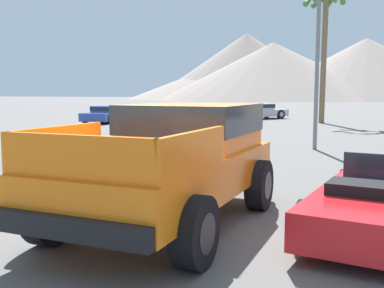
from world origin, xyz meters
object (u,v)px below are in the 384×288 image
(parked_car_silver, at_px, (260,111))
(palm_tree_tall, at_px, (325,21))
(parked_car_blue, at_px, (107,114))
(orange_pickup_truck, at_px, (177,154))
(street_lamp_post, at_px, (319,6))

(parked_car_silver, height_order, palm_tree_tall, palm_tree_tall)
(parked_car_silver, relative_size, palm_tree_tall, 0.50)
(parked_car_blue, relative_size, palm_tree_tall, 0.49)
(orange_pickup_truck, bearing_deg, street_lamp_post, 85.60)
(orange_pickup_truck, xyz_separation_m, palm_tree_tall, (0.06, 23.92, 5.47))
(parked_car_silver, bearing_deg, palm_tree_tall, 4.89)
(street_lamp_post, bearing_deg, parked_car_silver, 108.52)
(orange_pickup_truck, bearing_deg, parked_car_silver, 101.89)
(parked_car_blue, xyz_separation_m, street_lamp_post, (14.32, -9.55, 4.33))
(parked_car_blue, relative_size, parked_car_silver, 0.98)
(orange_pickup_truck, relative_size, parked_car_blue, 1.15)
(parked_car_blue, bearing_deg, street_lamp_post, 141.60)
(orange_pickup_truck, distance_m, street_lamp_post, 10.53)
(parked_car_silver, bearing_deg, orange_pickup_truck, -42.29)
(orange_pickup_truck, distance_m, palm_tree_tall, 24.54)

